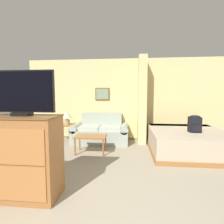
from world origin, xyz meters
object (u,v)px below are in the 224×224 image
at_px(backpack, 195,123).
at_px(table_lamp, 67,116).
at_px(couch, 101,132).
at_px(coffee_table, 91,138).
at_px(bed, 187,141).
at_px(tv, 21,93).
at_px(tv_dresser, 24,157).

bearing_deg(backpack, table_lamp, 166.39).
distance_m(couch, backpack, 2.64).
distance_m(coffee_table, bed, 2.47).
bearing_deg(tv, tv_dresser, -90.00).
bearing_deg(couch, coffee_table, -94.19).
bearing_deg(tv, backpack, 34.59).
bearing_deg(couch, table_lamp, -177.96).
bearing_deg(tv_dresser, backpack, 34.61).
bearing_deg(coffee_table, tv_dresser, -104.61).
distance_m(coffee_table, backpack, 2.56).
bearing_deg(backpack, tv, -145.41).
bearing_deg(coffee_table, bed, 8.88).
distance_m(coffee_table, tv, 2.29).
bearing_deg(tv, coffee_table, 75.38).
distance_m(couch, tv, 3.25).
bearing_deg(tv, bed, 38.33).
relative_size(coffee_table, bed, 0.38).
xyz_separation_m(table_lamp, bed, (3.41, -0.61, -0.54)).
height_order(couch, tv_dresser, tv_dresser).
bearing_deg(coffee_table, backpack, 3.22).
bearing_deg(couch, tv, -101.10).
xyz_separation_m(table_lamp, tv_dresser, (0.46, -2.94, -0.24)).
relative_size(couch, bed, 0.83).
relative_size(coffee_table, backpack, 1.87).
height_order(table_lamp, bed, table_lamp).
height_order(table_lamp, backpack, table_lamp).
height_order(coffee_table, table_lamp, table_lamp).
distance_m(tv, bed, 3.94).
bearing_deg(table_lamp, tv, -81.13).
height_order(couch, tv, tv).
height_order(tv_dresser, bed, tv_dresser).
relative_size(tv, bed, 0.46).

